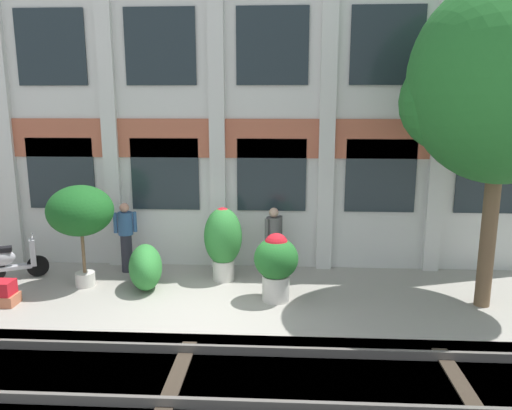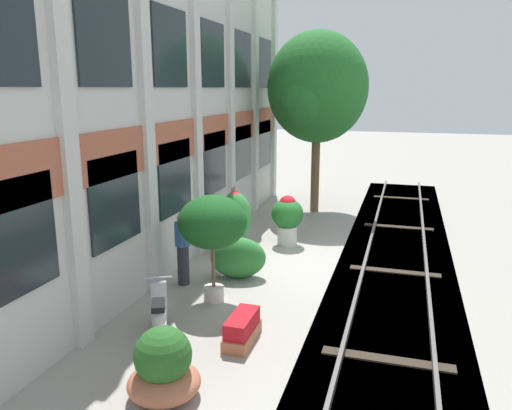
% 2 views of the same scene
% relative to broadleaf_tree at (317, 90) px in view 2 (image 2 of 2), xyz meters
% --- Properties ---
extents(ground_plane, '(80.00, 80.00, 0.00)m').
position_rel_broadleaf_tree_xyz_m(ground_plane, '(-5.48, -0.65, -4.21)').
color(ground_plane, '#9E998E').
extents(apartment_facade, '(15.52, 0.64, 7.82)m').
position_rel_broadleaf_tree_xyz_m(apartment_facade, '(-5.48, 2.36, -0.31)').
color(apartment_facade, silver).
rests_on(apartment_facade, ground).
extents(rail_tracks, '(23.16, 2.80, 0.43)m').
position_rel_broadleaf_tree_xyz_m(rail_tracks, '(-5.48, -2.94, -4.34)').
color(rail_tracks, '#5B5449').
rests_on(rail_tracks, ground).
extents(broadleaf_tree, '(3.57, 3.40, 6.18)m').
position_rel_broadleaf_tree_xyz_m(broadleaf_tree, '(0.00, 0.00, 0.00)').
color(broadleaf_tree, brown).
rests_on(broadleaf_tree, ground).
extents(potted_plant_tall_urn, '(1.39, 1.39, 2.22)m').
position_rel_broadleaf_tree_xyz_m(potted_plant_tall_urn, '(-8.23, 0.60, -2.57)').
color(potted_plant_tall_urn, beige).
rests_on(potted_plant_tall_urn, ground).
extents(potted_plant_glazed_jar, '(0.89, 0.89, 1.40)m').
position_rel_broadleaf_tree_xyz_m(potted_plant_glazed_jar, '(-4.07, 0.03, -3.40)').
color(potted_plant_glazed_jar, beige).
rests_on(potted_plant_glazed_jar, ground).
extents(potted_plant_wide_bowl, '(1.04, 1.04, 1.07)m').
position_rel_broadleaf_tree_xyz_m(potted_plant_wide_bowl, '(-11.53, 0.05, -3.76)').
color(potted_plant_wide_bowl, '#B76647').
rests_on(potted_plant_wide_bowl, ground).
extents(potted_plant_stone_basin, '(0.84, 0.84, 1.66)m').
position_rel_broadleaf_tree_xyz_m(potted_plant_stone_basin, '(-5.26, 1.15, -3.24)').
color(potted_plant_stone_basin, beige).
rests_on(potted_plant_stone_basin, ground).
extents(potted_plant_square_trough, '(1.03, 0.43, 0.49)m').
position_rel_broadleaf_tree_xyz_m(potted_plant_square_trough, '(-9.70, -0.50, -3.98)').
color(potted_plant_square_trough, '#B76647').
rests_on(potted_plant_square_trough, ground).
extents(scooter_near_curb, '(1.27, 0.77, 0.98)m').
position_rel_broadleaf_tree_xyz_m(scooter_near_curb, '(-10.01, 0.91, -3.77)').
color(scooter_near_curb, black).
rests_on(scooter_near_curb, ground).
extents(resident_by_doorway, '(0.40, 0.40, 1.59)m').
position_rel_broadleaf_tree_xyz_m(resident_by_doorway, '(-4.15, 1.54, -3.36)').
color(resident_by_doorway, '#282833').
rests_on(resident_by_doorway, ground).
extents(resident_watching_tracks, '(0.51, 0.34, 1.65)m').
position_rel_broadleaf_tree_xyz_m(resident_watching_tracks, '(-7.60, 1.57, -3.32)').
color(resident_watching_tracks, '#282833').
rests_on(resident_watching_tracks, ground).
extents(topiary_hedge, '(0.99, 1.41, 0.96)m').
position_rel_broadleaf_tree_xyz_m(topiary_hedge, '(-6.86, 0.53, -3.73)').
color(topiary_hedge, '#2D7A33').
rests_on(topiary_hedge, ground).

